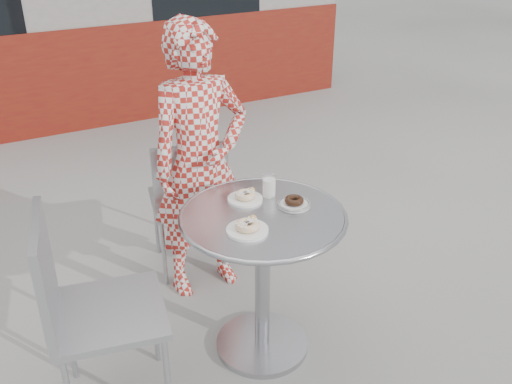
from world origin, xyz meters
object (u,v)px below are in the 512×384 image
seated_person (200,164)px  plate_far (245,196)px  bistro_table (263,250)px  chair_far (189,227)px  milk_cup (269,187)px  chair_left (111,349)px  plate_checker (294,203)px  plate_near (248,227)px

seated_person → plate_far: bearing=-90.1°
bistro_table → chair_far: 0.94m
milk_cup → seated_person: bearing=105.0°
chair_left → plate_checker: bearing=-79.0°
bistro_table → milk_cup: bearing=51.7°
seated_person → plate_checker: bearing=-75.7°
bistro_table → seated_person: (-0.03, 0.67, 0.19)m
bistro_table → chair_left: chair_left is taller
seated_person → milk_cup: bearing=-77.4°
bistro_table → plate_checker: size_ratio=4.98×
plate_far → milk_cup: bearing=-9.3°
chair_far → milk_cup: size_ratio=8.36×
chair_left → bistro_table: bearing=-79.6°
seated_person → plate_far: (0.02, -0.50, 0.02)m
plate_near → chair_left: bearing=170.3°
chair_far → plate_near: bearing=96.9°
plate_checker → milk_cup: size_ratio=1.49×
bistro_table → plate_checker: 0.27m
bistro_table → milk_cup: milk_cup is taller
plate_far → seated_person: bearing=92.3°
plate_near → plate_checker: 0.32m
milk_cup → plate_near: bearing=-135.4°
bistro_table → plate_far: plate_far is taller
plate_far → plate_near: (-0.13, -0.26, 0.00)m
bistro_table → chair_far: size_ratio=0.89×
seated_person → plate_far: seated_person is taller
chair_left → seated_person: seated_person is taller
bistro_table → seated_person: seated_person is taller
bistro_table → plate_near: (-0.13, -0.10, 0.21)m
plate_near → milk_cup: size_ratio=1.73×
plate_checker → plate_far: bearing=138.4°
chair_left → milk_cup: (0.88, 0.13, 0.54)m
chair_far → plate_near: chair_far is taller
bistro_table → plate_near: bearing=-143.4°
bistro_table → plate_checker: bearing=2.4°
chair_far → seated_person: 0.55m
chair_far → milk_cup: 0.94m
chair_far → seated_person: seated_person is taller
seated_person → chair_left: bearing=-140.9°
seated_person → plate_checker: 0.69m
plate_checker → chair_far: bearing=103.5°
milk_cup → plate_far: bearing=170.7°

